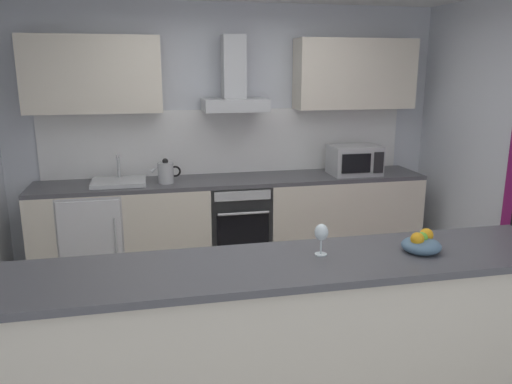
# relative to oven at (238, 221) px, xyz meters

# --- Properties ---
(ground) EXTENTS (5.40, 4.82, 0.02)m
(ground) POSITION_rel_oven_xyz_m (-0.02, -1.56, -0.47)
(ground) COLOR gray
(wall_back) EXTENTS (5.40, 0.12, 2.60)m
(wall_back) POSITION_rel_oven_xyz_m (-0.02, 0.41, 0.84)
(wall_back) COLOR silver
(wall_back) RESTS_ON ground
(backsplash_tile) EXTENTS (3.74, 0.02, 0.66)m
(backsplash_tile) POSITION_rel_oven_xyz_m (-0.02, 0.33, 0.77)
(backsplash_tile) COLOR white
(counter_back) EXTENTS (3.87, 0.60, 0.90)m
(counter_back) POSITION_rel_oven_xyz_m (-0.02, 0.03, -0.01)
(counter_back) COLOR beige
(counter_back) RESTS_ON ground
(counter_island) EXTENTS (3.25, 0.64, 0.96)m
(counter_island) POSITION_rel_oven_xyz_m (-0.16, -2.35, 0.02)
(counter_island) COLOR beige
(counter_island) RESTS_ON ground
(upper_cabinets) EXTENTS (3.82, 0.32, 0.70)m
(upper_cabinets) POSITION_rel_oven_xyz_m (-0.02, 0.18, 1.45)
(upper_cabinets) COLOR beige
(oven) EXTENTS (0.60, 0.62, 0.80)m
(oven) POSITION_rel_oven_xyz_m (0.00, 0.00, 0.00)
(oven) COLOR slate
(oven) RESTS_ON ground
(refrigerator) EXTENTS (0.58, 0.60, 0.85)m
(refrigerator) POSITION_rel_oven_xyz_m (-1.40, -0.00, -0.03)
(refrigerator) COLOR white
(refrigerator) RESTS_ON ground
(microwave) EXTENTS (0.50, 0.38, 0.30)m
(microwave) POSITION_rel_oven_xyz_m (1.22, -0.03, 0.59)
(microwave) COLOR #B7BABC
(microwave) RESTS_ON counter_back
(sink) EXTENTS (0.50, 0.40, 0.26)m
(sink) POSITION_rel_oven_xyz_m (-1.14, 0.01, 0.47)
(sink) COLOR silver
(sink) RESTS_ON counter_back
(kettle) EXTENTS (0.29, 0.15, 0.24)m
(kettle) POSITION_rel_oven_xyz_m (-0.70, -0.03, 0.55)
(kettle) COLOR #B7BABC
(kettle) RESTS_ON counter_back
(range_hood) EXTENTS (0.62, 0.45, 0.72)m
(range_hood) POSITION_rel_oven_xyz_m (-0.00, 0.13, 1.33)
(range_hood) COLOR #B7BABC
(wine_glass) EXTENTS (0.08, 0.08, 0.18)m
(wine_glass) POSITION_rel_oven_xyz_m (0.06, -2.30, 0.62)
(wine_glass) COLOR silver
(wine_glass) RESTS_ON counter_island
(fruit_bowl) EXTENTS (0.22, 0.22, 0.13)m
(fruit_bowl) POSITION_rel_oven_xyz_m (0.63, -2.37, 0.54)
(fruit_bowl) COLOR slate
(fruit_bowl) RESTS_ON counter_island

